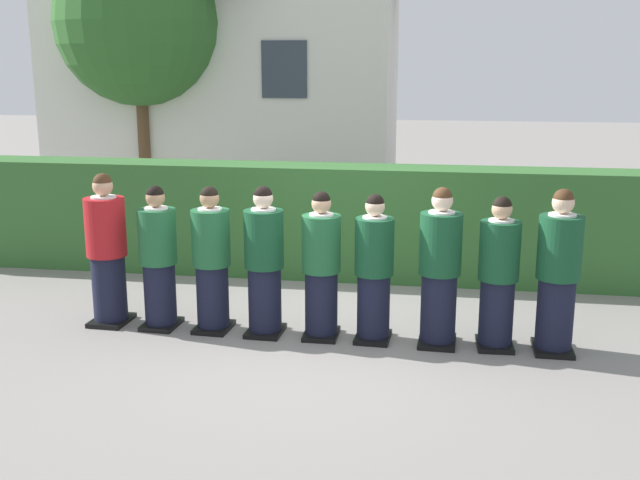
% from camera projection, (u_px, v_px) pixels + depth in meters
% --- Properties ---
extents(ground_plane, '(60.00, 60.00, 0.00)m').
position_uv_depth(ground_plane, '(320.00, 336.00, 8.07)').
color(ground_plane, gray).
extents(student_in_red_blazer, '(0.44, 0.50, 1.68)m').
position_uv_depth(student_in_red_blazer, '(107.00, 253.00, 8.31)').
color(student_in_red_blazer, black).
rests_on(student_in_red_blazer, ground).
extents(student_front_row_1, '(0.41, 0.46, 1.56)m').
position_uv_depth(student_front_row_1, '(158.00, 261.00, 8.20)').
color(student_front_row_1, black).
rests_on(student_front_row_1, ground).
extents(student_front_row_2, '(0.41, 0.51, 1.58)m').
position_uv_depth(student_front_row_2, '(212.00, 263.00, 8.10)').
color(student_front_row_2, black).
rests_on(student_front_row_2, ground).
extents(student_front_row_3, '(0.42, 0.47, 1.60)m').
position_uv_depth(student_front_row_3, '(264.00, 265.00, 7.99)').
color(student_front_row_3, black).
rests_on(student_front_row_3, ground).
extents(student_front_row_4, '(0.40, 0.49, 1.56)m').
position_uv_depth(student_front_row_4, '(321.00, 269.00, 7.90)').
color(student_front_row_4, black).
rests_on(student_front_row_4, ground).
extents(student_front_row_5, '(0.40, 0.46, 1.55)m').
position_uv_depth(student_front_row_5, '(374.00, 272.00, 7.82)').
color(student_front_row_5, black).
rests_on(student_front_row_5, ground).
extents(student_front_row_6, '(0.43, 0.52, 1.64)m').
position_uv_depth(student_front_row_6, '(440.00, 271.00, 7.68)').
color(student_front_row_6, black).
rests_on(student_front_row_6, ground).
extents(student_front_row_7, '(0.41, 0.46, 1.56)m').
position_uv_depth(student_front_row_7, '(498.00, 277.00, 7.61)').
color(student_front_row_7, black).
rests_on(student_front_row_7, ground).
extents(student_front_row_8, '(0.43, 0.52, 1.65)m').
position_uv_depth(student_front_row_8, '(558.00, 276.00, 7.48)').
color(student_front_row_8, black).
rests_on(student_front_row_8, ground).
extents(hedge, '(12.94, 0.70, 1.50)m').
position_uv_depth(hedge, '(348.00, 222.00, 10.15)').
color(hedge, '#33662D').
rests_on(hedge, ground).
extents(school_building_main, '(7.75, 3.36, 6.50)m').
position_uv_depth(school_building_main, '(225.00, 37.00, 16.47)').
color(school_building_main, silver).
rests_on(school_building_main, ground).
extents(oak_tree_left, '(3.26, 3.26, 5.20)m').
position_uv_depth(oak_tree_left, '(138.00, 23.00, 15.05)').
color(oak_tree_left, brown).
rests_on(oak_tree_left, ground).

